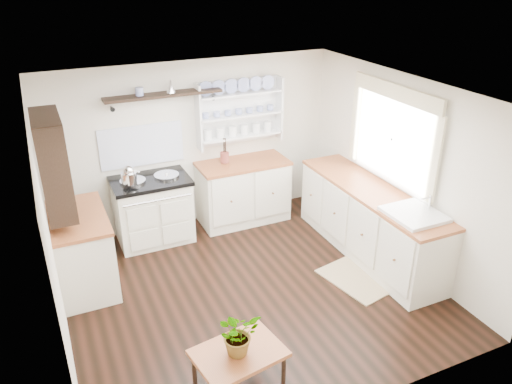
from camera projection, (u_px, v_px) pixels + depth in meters
floor at (250, 289)px, 5.80m from camera, size 4.00×3.80×0.01m
wall_back at (194, 145)px, 6.87m from camera, size 4.00×0.02×2.30m
wall_right at (400, 170)px, 6.05m from camera, size 0.02×3.80×2.30m
wall_left at (50, 240)px, 4.55m from camera, size 0.02×3.80×2.30m
ceiling at (249, 93)px, 4.81m from camera, size 4.00×3.80×0.01m
window at (393, 134)px, 5.98m from camera, size 0.08×1.55×1.22m
aga_cooker at (153, 209)px, 6.62m from camera, size 1.00×0.69×0.92m
back_cabinets at (243, 191)px, 7.14m from camera, size 1.27×0.63×0.90m
right_cabinets at (369, 221)px, 6.32m from camera, size 0.62×2.43×0.90m
belfast_sink at (413, 224)px, 5.56m from camera, size 0.55×0.60×0.45m
left_cabinets at (83, 250)px, 5.70m from camera, size 0.62×1.13×0.90m
plate_rack at (238, 111)px, 6.91m from camera, size 1.20×0.22×0.90m
high_shelf at (164, 95)px, 6.29m from camera, size 1.50×0.29×0.16m
left_shelving at (53, 163)px, 5.18m from camera, size 0.28×0.80×1.05m
kettle at (129, 175)px, 6.17m from camera, size 0.19×0.19×0.24m
utensil_crock at (225, 157)px, 6.89m from camera, size 0.12×0.12×0.14m
center_table at (239, 356)px, 4.32m from camera, size 0.83×0.65×0.41m
potted_plant at (238, 334)px, 4.22m from camera, size 0.41×0.37×0.40m
floor_rug at (356, 280)px, 5.94m from camera, size 0.71×0.94×0.02m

